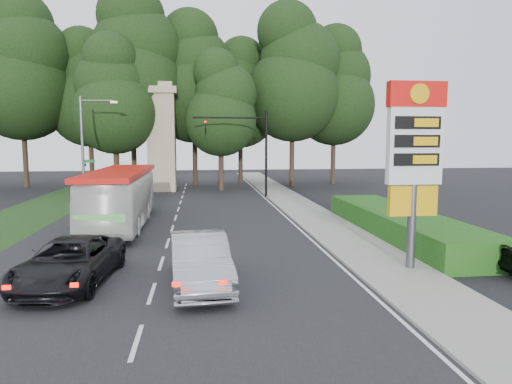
{
  "coord_description": "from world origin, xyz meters",
  "views": [
    {
      "loc": [
        1.57,
        -13.6,
        4.8
      ],
      "look_at": [
        4.31,
        8.9,
        2.2
      ],
      "focal_mm": 32.0,
      "sensor_mm": 36.0,
      "label": 1
    }
  ],
  "objects": [
    {
      "name": "sedan_silver",
      "position": [
        1.5,
        1.1,
        0.85
      ],
      "size": [
        2.2,
        5.3,
        1.7
      ],
      "primitive_type": "imported",
      "rotation": [
        0.0,
        0.0,
        0.08
      ],
      "color": "#A6A8AE",
      "rests_on": "ground"
    },
    {
      "name": "tree_far_east",
      "position": [
        16.0,
        35.0,
        10.35
      ],
      "size": [
        8.68,
        8.68,
        17.05
      ],
      "color": "#2D2116",
      "rests_on": "ground"
    },
    {
      "name": "tree_west_mid",
      "position": [
        -16.0,
        35.0,
        11.69
      ],
      "size": [
        9.8,
        9.8,
        19.25
      ],
      "color": "#2D2116",
      "rests_on": "ground"
    },
    {
      "name": "sidewalk_right",
      "position": [
        8.5,
        12.0,
        0.06
      ],
      "size": [
        3.0,
        80.0,
        0.12
      ],
      "primitive_type": "cube",
      "color": "gray",
      "rests_on": "ground"
    },
    {
      "name": "grass_verge_left",
      "position": [
        -9.5,
        18.0,
        0.01
      ],
      "size": [
        5.0,
        50.0,
        0.02
      ],
      "primitive_type": "cube",
      "color": "#193814",
      "rests_on": "ground"
    },
    {
      "name": "gas_station_pylon",
      "position": [
        9.2,
        1.99,
        4.45
      ],
      "size": [
        2.1,
        0.45,
        6.85
      ],
      "color": "#59595E",
      "rests_on": "ground"
    },
    {
      "name": "streetlight_signs",
      "position": [
        -6.99,
        22.01,
        4.44
      ],
      "size": [
        2.75,
        0.98,
        8.0
      ],
      "color": "#59595E",
      "rests_on": "ground"
    },
    {
      "name": "road_surface",
      "position": [
        0.0,
        12.0,
        0.01
      ],
      "size": [
        14.0,
        80.0,
        0.02
      ],
      "primitive_type": "cube",
      "color": "black",
      "rests_on": "ground"
    },
    {
      "name": "monument",
      "position": [
        -2.0,
        30.0,
        5.1
      ],
      "size": [
        3.0,
        3.0,
        10.05
      ],
      "color": "tan",
      "rests_on": "ground"
    },
    {
      "name": "suv_charcoal",
      "position": [
        -2.8,
        1.83,
        0.76
      ],
      "size": [
        3.02,
        5.68,
        1.52
      ],
      "primitive_type": "imported",
      "rotation": [
        0.0,
        0.0,
        -0.09
      ],
      "color": "black",
      "rests_on": "ground"
    },
    {
      "name": "tree_east_mid",
      "position": [
        11.0,
        33.0,
        11.35
      ],
      "size": [
        9.52,
        9.52,
        18.7
      ],
      "color": "#2D2116",
      "rests_on": "ground"
    },
    {
      "name": "tree_center_right",
      "position": [
        1.0,
        35.0,
        11.02
      ],
      "size": [
        9.24,
        9.24,
        18.15
      ],
      "color": "#2D2116",
      "rests_on": "ground"
    },
    {
      "name": "tree_monument_left",
      "position": [
        -6.0,
        29.0,
        8.68
      ],
      "size": [
        7.28,
        7.28,
        14.3
      ],
      "color": "#2D2116",
      "rests_on": "ground"
    },
    {
      "name": "tree_west_near",
      "position": [
        -10.0,
        37.0,
        10.02
      ],
      "size": [
        8.4,
        8.4,
        16.5
      ],
      "color": "#2D2116",
      "rests_on": "ground"
    },
    {
      "name": "transit_bus",
      "position": [
        -2.87,
        12.3,
        1.57
      ],
      "size": [
        2.82,
        11.29,
        3.13
      ],
      "primitive_type": "imported",
      "rotation": [
        0.0,
        0.0,
        0.02
      ],
      "color": "white",
      "rests_on": "ground"
    },
    {
      "name": "tree_monument_right",
      "position": [
        3.5,
        29.5,
        8.01
      ],
      "size": [
        6.72,
        6.72,
        13.2
      ],
      "color": "#2D2116",
      "rests_on": "ground"
    },
    {
      "name": "hedge",
      "position": [
        11.5,
        8.0,
        0.6
      ],
      "size": [
        3.0,
        14.0,
        1.2
      ],
      "primitive_type": "cube",
      "color": "#184D14",
      "rests_on": "ground"
    },
    {
      "name": "tree_center_left",
      "position": [
        -5.0,
        33.0,
        12.02
      ],
      "size": [
        10.08,
        10.08,
        19.8
      ],
      "color": "#2D2116",
      "rests_on": "ground"
    },
    {
      "name": "ground",
      "position": [
        0.0,
        0.0,
        0.0
      ],
      "size": [
        120.0,
        120.0,
        0.0
      ],
      "primitive_type": "plane",
      "color": "black",
      "rests_on": "ground"
    },
    {
      "name": "traffic_signal_mast",
      "position": [
        5.68,
        24.0,
        4.67
      ],
      "size": [
        6.1,
        0.35,
        7.2
      ],
      "color": "black",
      "rests_on": "ground"
    },
    {
      "name": "tree_east_near",
      "position": [
        6.0,
        37.0,
        9.68
      ],
      "size": [
        8.12,
        8.12,
        15.95
      ],
      "color": "#2D2116",
      "rests_on": "ground"
    }
  ]
}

